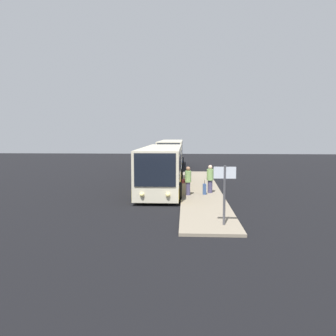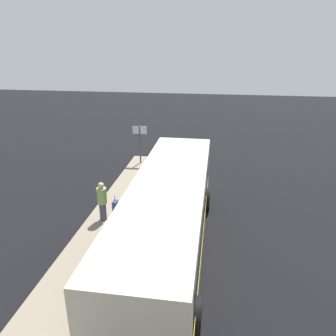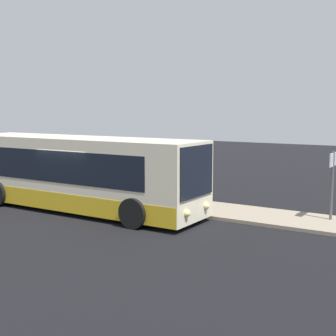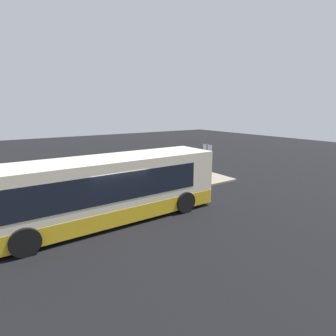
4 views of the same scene
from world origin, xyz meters
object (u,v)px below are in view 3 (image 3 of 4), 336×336
at_px(passenger_boarding, 158,184).
at_px(suitcase, 165,194).
at_px(sign_post, 332,175).
at_px(bus_lead, 76,174).
at_px(passenger_waiting, 159,178).

relative_size(passenger_boarding, suitcase, 1.96).
distance_m(suitcase, sign_post, 6.82).
height_order(bus_lead, passenger_boarding, bus_lead).
xyz_separation_m(bus_lead, passenger_boarding, (2.73, 1.73, -0.39)).
bearing_deg(bus_lead, passenger_boarding, 32.32).
bearing_deg(sign_post, bus_lead, -160.99).
xyz_separation_m(suitcase, sign_post, (6.69, 0.40, 1.27)).
relative_size(bus_lead, sign_post, 4.52).
height_order(passenger_waiting, sign_post, sign_post).
relative_size(passenger_waiting, sign_post, 0.72).
distance_m(bus_lead, suitcase, 3.81).
relative_size(passenger_waiting, suitcase, 1.98).
distance_m(bus_lead, sign_post, 9.66).
bearing_deg(sign_post, passenger_waiting, -179.79).
bearing_deg(passenger_boarding, bus_lead, 51.69).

